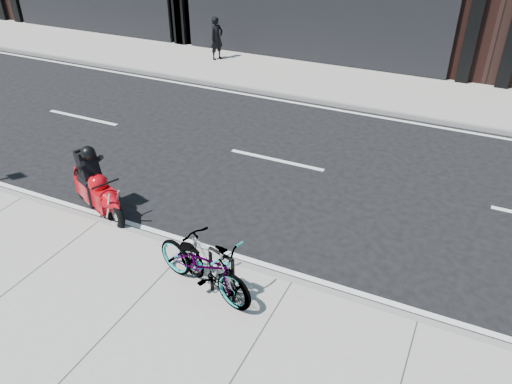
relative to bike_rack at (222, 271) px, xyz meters
The scene contains 8 objects.
ground 3.05m from the bike_rack, 112.49° to the left, with size 120.00×120.00×0.00m, color black.
sidewalk_near 2.58m from the bike_rack, 116.95° to the right, with size 60.00×6.00×0.13m, color gray.
sidewalk_far 10.58m from the bike_rack, 96.20° to the left, with size 60.00×3.50×0.13m, color gray.
bike_rack is the anchor object (origin of this frame).
bicycle_front 0.33m from the bike_rack, behind, with size 0.67×1.92×1.01m, color gray.
bicycle_rear 0.21m from the bike_rack, behind, with size 0.47×1.68×1.01m, color gray.
motorcycle 3.55m from the bike_rack, 161.55° to the left, with size 1.89×1.05×1.48m.
pedestrian 12.62m from the bike_rack, 119.55° to the left, with size 0.56×0.36×1.53m, color black.
Camera 1 is at (4.10, -7.79, 5.62)m, focal length 35.00 mm.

